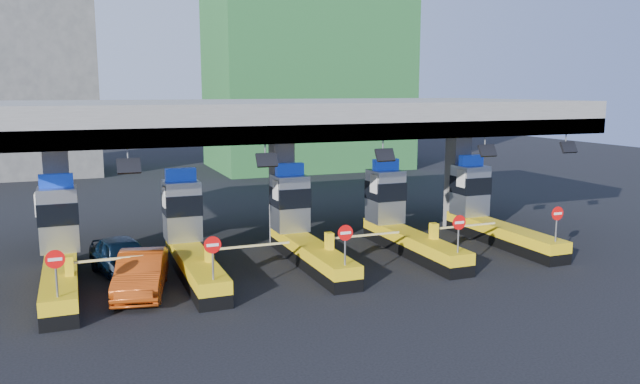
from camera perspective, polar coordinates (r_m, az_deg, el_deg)
name	(u,v)px	position (r m, az deg, el deg)	size (l,w,h in m)	color
ground	(303,260)	(28.02, -1.54, -6.23)	(120.00, 120.00, 0.00)	black
toll_canopy	(282,119)	(29.74, -3.50, 6.65)	(28.00, 12.09, 7.00)	slate
toll_lane_far_left	(60,249)	(26.39, -22.71, -4.82)	(4.43, 8.00, 4.16)	black
toll_lane_left	(189,238)	(26.71, -11.91, -4.12)	(4.43, 8.00, 4.16)	black
toll_lane_center	(301,228)	(27.94, -1.74, -3.33)	(4.43, 8.00, 4.16)	black
toll_lane_right	(400,220)	(29.96, 7.30, -2.53)	(4.43, 8.00, 4.16)	black
toll_lane_far_right	(487,212)	(32.63, 15.02, -1.80)	(4.43, 8.00, 4.16)	black
bg_building_scaffold	(306,21)	(61.51, -1.29, 15.39)	(18.00, 12.00, 28.00)	#1E5926
bg_building_concrete	(11,72)	(61.58, -26.40, 9.77)	(14.00, 10.00, 18.00)	#4C4C49
van	(123,257)	(26.72, -17.56, -5.69)	(1.87, 4.66, 1.59)	black
red_car	(141,273)	(24.32, -16.03, -7.15)	(1.64, 4.69, 1.55)	#AF3D0D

